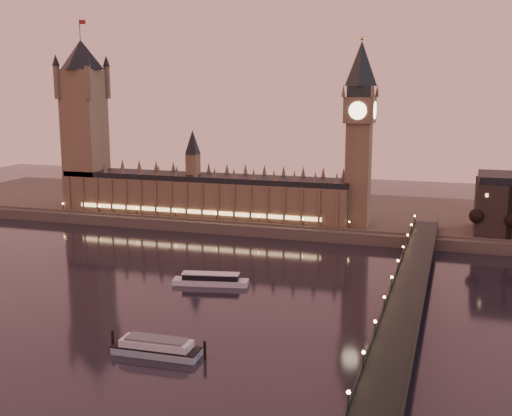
{
  "coord_description": "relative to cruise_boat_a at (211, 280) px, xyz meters",
  "views": [
    {
      "loc": [
        107.6,
        -234.91,
        84.33
      ],
      "look_at": [
        21.48,
        35.0,
        30.0
      ],
      "focal_mm": 45.0,
      "sensor_mm": 36.0,
      "label": 1
    }
  ],
  "objects": [
    {
      "name": "ground",
      "position": [
        -8.68,
        -11.12,
        -2.28
      ],
      "size": [
        700.0,
        700.0,
        0.0
      ],
      "primitive_type": "plane",
      "color": "black",
      "rests_on": "ground"
    },
    {
      "name": "far_embankment",
      "position": [
        21.32,
        153.88,
        0.72
      ],
      "size": [
        560.0,
        130.0,
        6.0
      ],
      "primitive_type": "cube",
      "color": "#423D35",
      "rests_on": "ground"
    },
    {
      "name": "palace_of_westminster",
      "position": [
        -48.8,
        109.87,
        19.43
      ],
      "size": [
        180.0,
        26.62,
        52.0
      ],
      "color": "brown",
      "rests_on": "ground"
    },
    {
      "name": "victoria_tower",
      "position": [
        -128.68,
        109.88,
        63.51
      ],
      "size": [
        31.68,
        31.68,
        118.0
      ],
      "color": "brown",
      "rests_on": "ground"
    },
    {
      "name": "big_ben",
      "position": [
        45.31,
        109.87,
        61.67
      ],
      "size": [
        17.68,
        17.68,
        104.0
      ],
      "color": "brown",
      "rests_on": "ground"
    },
    {
      "name": "westminster_bridge",
      "position": [
        82.93,
        -11.12,
        3.23
      ],
      "size": [
        13.2,
        260.0,
        15.3
      ],
      "color": "black",
      "rests_on": "ground"
    },
    {
      "name": "bare_tree_0",
      "position": [
        109.32,
        97.88,
        13.78
      ],
      "size": [
        6.62,
        6.62,
        13.46
      ],
      "color": "black",
      "rests_on": "ground"
    },
    {
      "name": "bare_tree_1",
      "position": [
        125.55,
        97.88,
        13.78
      ],
      "size": [
        6.62,
        6.62,
        13.46
      ],
      "color": "black",
      "rests_on": "ground"
    },
    {
      "name": "cruise_boat_a",
      "position": [
        0.0,
        0.0,
        0.0
      ],
      "size": [
        33.12,
        13.2,
        5.18
      ],
      "rotation": [
        0.0,
        0.0,
        0.2
      ],
      "color": "silver",
      "rests_on": "ground"
    },
    {
      "name": "moored_barge",
      "position": [
        10.62,
        -73.31,
        0.26
      ],
      "size": [
        32.86,
        8.85,
        6.03
      ],
      "rotation": [
        0.0,
        0.0,
        0.03
      ],
      "color": "#8AA4B0",
      "rests_on": "ground"
    }
  ]
}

